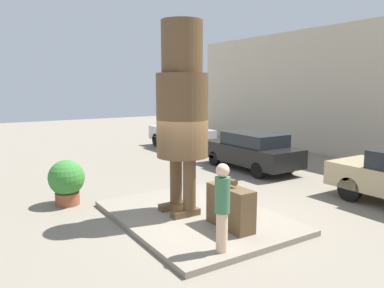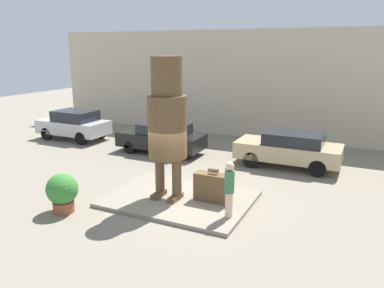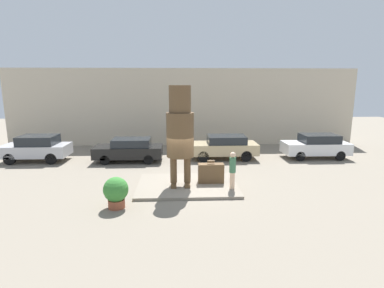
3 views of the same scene
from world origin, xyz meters
name	(u,v)px [view 1 (image 1 of 3)]	position (x,y,z in m)	size (l,w,h in m)	color
ground_plane	(195,219)	(0.00, 0.00, 0.00)	(60.00, 60.00, 0.00)	gray
pedestal	(195,217)	(0.00, 0.00, 0.07)	(4.82, 3.56, 0.13)	gray
statue_figure	(182,103)	(-0.34, -0.18, 2.90)	(1.28, 1.28, 4.73)	brown
giant_suitcase	(230,207)	(1.16, 0.18, 0.62)	(1.26, 0.45, 1.14)	brown
tourist	(222,204)	(2.06, -0.73, 1.09)	(0.30, 0.30, 1.75)	beige
parked_car_silver	(181,132)	(-9.53, 5.31, 0.89)	(4.06, 1.85, 1.68)	#B7B7BC
parked_car_black	(251,150)	(-3.58, 5.00, 0.79)	(4.31, 1.76, 1.50)	black
planter_pot	(67,180)	(-2.94, -2.40, 0.70)	(1.00, 1.00, 1.28)	brown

